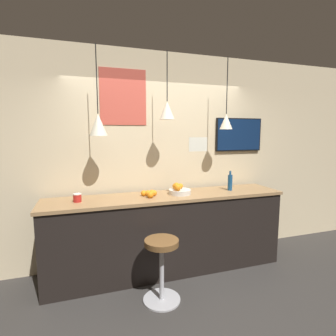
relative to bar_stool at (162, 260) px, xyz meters
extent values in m
plane|color=#33302D|center=(0.27, -0.13, -0.46)|extent=(14.00, 14.00, 0.00)
cube|color=beige|center=(0.27, 1.02, 0.99)|extent=(8.00, 0.06, 2.90)
cube|color=black|center=(0.27, 0.60, 0.02)|extent=(3.05, 0.57, 0.98)
cube|color=#99754C|center=(0.27, 0.60, 0.53)|extent=(3.09, 0.61, 0.04)
cylinder|color=#B7B7BC|center=(0.00, 0.00, -0.46)|extent=(0.41, 0.41, 0.02)
cylinder|color=#B7B7BC|center=(0.00, 0.00, -0.14)|extent=(0.05, 0.05, 0.61)
cylinder|color=brown|center=(0.00, 0.00, 0.20)|extent=(0.37, 0.37, 0.06)
cylinder|color=beige|center=(0.43, 0.60, 0.58)|extent=(0.29, 0.29, 0.06)
sphere|color=orange|center=(0.46, 0.65, 0.65)|extent=(0.07, 0.07, 0.07)
sphere|color=orange|center=(0.39, 0.62, 0.66)|extent=(0.09, 0.09, 0.09)
sphere|color=orange|center=(0.38, 0.53, 0.66)|extent=(0.08, 0.08, 0.08)
sphere|color=orange|center=(0.38, 0.64, 0.65)|extent=(0.08, 0.08, 0.08)
sphere|color=orange|center=(0.40, 0.64, 0.66)|extent=(0.09, 0.09, 0.09)
sphere|color=orange|center=(0.08, 0.61, 0.59)|extent=(0.07, 0.07, 0.07)
sphere|color=orange|center=(0.01, 0.51, 0.59)|extent=(0.08, 0.08, 0.08)
sphere|color=orange|center=(-0.04, 0.64, 0.59)|extent=(0.07, 0.07, 0.07)
sphere|color=orange|center=(0.06, 0.61, 0.59)|extent=(0.08, 0.08, 0.08)
sphere|color=orange|center=(0.02, 0.53, 0.59)|extent=(0.07, 0.07, 0.07)
sphere|color=orange|center=(0.01, 0.62, 0.59)|extent=(0.07, 0.07, 0.07)
cylinder|color=navy|center=(1.17, 0.60, 0.66)|extent=(0.06, 0.06, 0.22)
cylinder|color=navy|center=(1.17, 0.60, 0.80)|extent=(0.03, 0.03, 0.05)
cylinder|color=red|center=(-0.84, 0.60, 0.60)|extent=(0.09, 0.09, 0.09)
cylinder|color=white|center=(-0.84, 0.60, 0.65)|extent=(0.09, 0.09, 0.01)
cylinder|color=black|center=(-0.57, 0.64, 1.95)|extent=(0.01, 0.01, 0.77)
cone|color=beige|center=(-0.57, 0.64, 1.44)|extent=(0.21, 0.21, 0.25)
sphere|color=#F9EFCC|center=(-0.57, 0.64, 1.33)|extent=(0.04, 0.04, 0.04)
cylinder|color=black|center=(0.27, 0.64, 2.04)|extent=(0.01, 0.01, 0.60)
cone|color=beige|center=(0.27, 0.64, 1.62)|extent=(0.19, 0.19, 0.22)
sphere|color=#F9EFCC|center=(0.27, 0.64, 1.53)|extent=(0.04, 0.04, 0.04)
cylinder|color=black|center=(1.11, 0.64, 1.97)|extent=(0.01, 0.01, 0.73)
cone|color=beige|center=(1.11, 0.64, 1.50)|extent=(0.17, 0.17, 0.21)
sphere|color=#F9EFCC|center=(1.11, 0.64, 1.41)|extent=(0.04, 0.04, 0.04)
cube|color=black|center=(1.52, 0.97, 1.32)|extent=(0.76, 0.04, 0.50)
cube|color=#0F2347|center=(1.52, 0.95, 1.32)|extent=(0.73, 0.01, 0.47)
cube|color=white|center=(0.58, 0.37, 1.21)|extent=(0.24, 0.01, 0.17)
cube|color=#C64C3D|center=(-0.22, 0.98, 1.81)|extent=(0.60, 0.01, 0.72)
camera|label=1|loc=(-0.75, -2.53, 1.34)|focal=28.00mm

